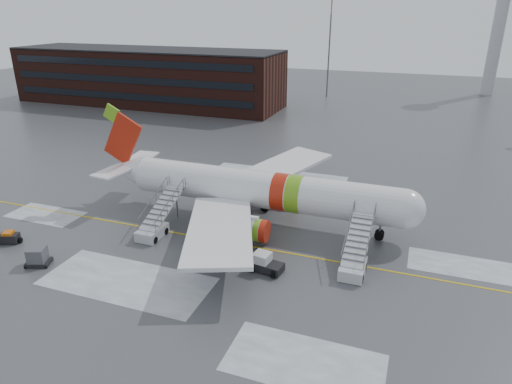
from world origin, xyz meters
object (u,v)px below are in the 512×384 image
at_px(airstair_aft, 156,224).
at_px(baggage_tractor, 9,238).
at_px(uld_container, 38,257).
at_px(pushback_tug, 265,263).
at_px(airstair_fwd, 355,259).
at_px(airliner, 254,189).

height_order(airstair_aft, baggage_tractor, airstair_aft).
bearing_deg(uld_container, airstair_aft, 52.55).
distance_m(airstair_aft, pushback_tug, 12.61).
xyz_separation_m(airstair_fwd, baggage_tractor, (-31.63, -6.38, -0.57)).
relative_size(airstair_fwd, uld_container, 3.28).
xyz_separation_m(uld_container, baggage_tractor, (-5.63, 2.20, -0.26)).
bearing_deg(airstair_fwd, pushback_tug, -159.42).
bearing_deg(airstair_fwd, airliner, 150.45).
relative_size(airstair_fwd, baggage_tractor, 3.25).
relative_size(pushback_tug, baggage_tractor, 1.24).
relative_size(airliner, airstair_fwd, 4.55).
height_order(airstair_fwd, pushback_tug, airstair_fwd).
bearing_deg(airstair_aft, pushback_tug, -12.24).
bearing_deg(airliner, pushback_tug, -64.39).
height_order(airstair_aft, uld_container, airstair_aft).
bearing_deg(uld_container, baggage_tractor, 158.66).
bearing_deg(uld_container, pushback_tug, 17.38).
height_order(pushback_tug, baggage_tractor, pushback_tug).
relative_size(airliner, baggage_tractor, 14.81).
xyz_separation_m(airliner, uld_container, (-14.48, -15.12, -2.67)).
bearing_deg(pushback_tug, airliner, 115.61).
xyz_separation_m(airliner, baggage_tractor, (-20.11, -12.92, -2.92)).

